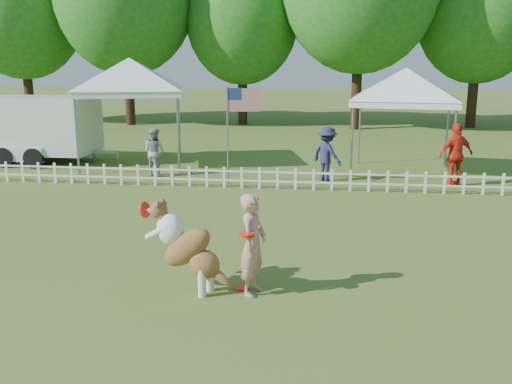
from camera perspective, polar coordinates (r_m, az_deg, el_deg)
ground at (r=9.28m, az=-3.25°, el=-9.44°), size 120.00×120.00×0.00m
picket_fence at (r=15.83m, az=1.25°, el=1.37°), size 22.00×0.08×0.60m
handler at (r=8.74m, az=-0.31°, el=-5.27°), size 0.51×0.65×1.60m
dog at (r=8.94m, az=-6.77°, el=-5.56°), size 1.45×0.83×1.42m
frisbee_on_turf at (r=9.21m, az=-1.46°, el=-9.51°), size 0.29×0.29×0.02m
canopy_tent_left at (r=19.72m, az=-12.34°, el=7.69°), size 4.10×4.10×3.49m
canopy_tent_right at (r=18.34m, az=14.49°, el=6.72°), size 3.47×3.47×3.20m
cargo_trailer at (r=21.26m, az=-21.39°, el=5.88°), size 5.27×2.36×2.31m
flag_pole at (r=16.34m, az=-2.86°, el=5.64°), size 1.07×0.33×2.80m
spectator_a at (r=17.85m, az=-10.12°, el=3.98°), size 0.89×0.80×1.48m
spectator_b at (r=16.92m, az=7.12°, el=3.79°), size 1.16×1.15×1.61m
spectator_c at (r=17.09m, az=19.36°, el=3.55°), size 1.14×0.82×1.80m
tree_far_left at (r=34.68m, az=-22.33°, el=15.57°), size 6.60×6.60×11.00m
tree_left at (r=31.81m, az=-12.95°, el=17.40°), size 7.40×7.40×12.00m
tree_center_left at (r=31.27m, az=-1.38°, el=15.77°), size 6.00×6.00×9.80m
tree_right at (r=31.83m, az=21.38°, el=15.39°), size 6.20×6.20×10.40m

